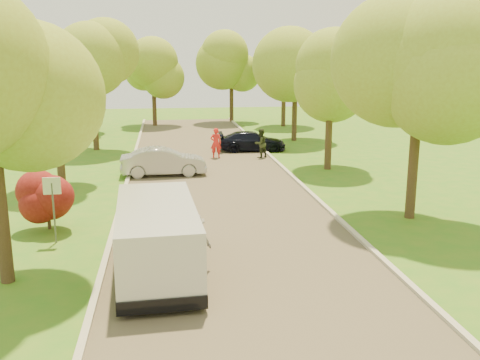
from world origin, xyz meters
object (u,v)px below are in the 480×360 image
skateboarder (195,242)px  person_olive (261,143)px  person_striped (216,143)px  street_sign (53,196)px  silver_sedan (164,162)px  minivan (157,238)px  dark_sedan (252,141)px  longboard (195,270)px

skateboarder → person_olive: person_olive is taller
person_striped → street_sign: bearing=67.5°
person_olive → skateboarder: bearing=42.2°
silver_sedan → person_olive: person_olive is taller
person_striped → minivan: bearing=81.7°
silver_sedan → minivan: bearing=177.6°
person_olive → street_sign: bearing=24.5°
street_sign → dark_sedan: size_ratio=0.51×
skateboarder → minivan: bearing=-28.2°
person_striped → person_olive: 2.65m
silver_sedan → person_striped: size_ratio=2.39×
silver_sedan → longboard: bearing=-177.8°
silver_sedan → person_striped: 5.39m
person_olive → longboard: bearing=42.2°
skateboarder → person_striped: person_striped is taller
dark_sedan → longboard: 19.86m
silver_sedan → skateboarder: (0.83, -12.79, 0.20)m
silver_sedan → longboard: (0.83, -12.79, -0.62)m
longboard → person_striped: 17.36m
silver_sedan → person_striped: (3.09, 4.41, 0.19)m
dark_sedan → longboard: bearing=168.5°
silver_sedan → dark_sedan: size_ratio=1.00×
longboard → person_striped: person_striped is taller
longboard → skateboarder: bearing=-68.3°
dark_sedan → person_olive: bearing=-174.8°
minivan → person_striped: 17.42m
minivan → skateboarder: (1.03, -0.09, -0.14)m
street_sign → longboard: (4.33, -3.10, -1.47)m
minivan → silver_sedan: bearing=86.4°
street_sign → skateboarder: (4.33, -3.10, -0.66)m
longboard → skateboarder: size_ratio=0.53×
street_sign → minivan: 4.50m
skateboarder → person_olive: size_ratio=0.93×
longboard → street_sign: bearing=-59.0°
silver_sedan → person_olive: 7.01m
silver_sedan → skateboarder: size_ratio=2.67×
silver_sedan → skateboarder: bearing=-177.8°
longboard → person_striped: (2.27, 17.19, 0.80)m
dark_sedan → person_olive: person_olive is taller
silver_sedan → dark_sedan: 8.57m
person_striped → person_olive: bearing=174.6°
minivan → person_olive: bearing=67.8°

